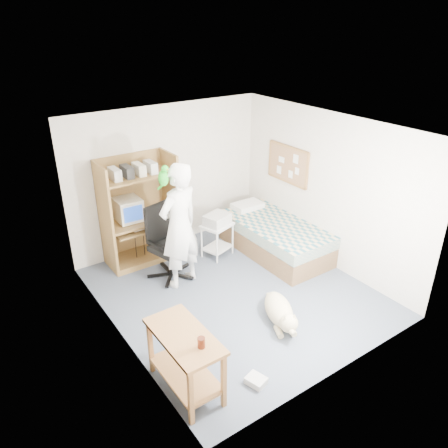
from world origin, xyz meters
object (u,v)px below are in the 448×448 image
at_px(bed, 274,237).
at_px(printer_cart, 217,235).
at_px(dog, 280,311).
at_px(office_chair, 167,252).
at_px(side_desk, 185,353).
at_px(computer_hutch, 139,215).
at_px(person, 179,226).

height_order(bed, printer_cart, bed).
xyz_separation_m(bed, dog, (-1.22, -1.54, -0.11)).
distance_m(bed, printer_cart, 1.01).
distance_m(office_chair, dog, 2.06).
relative_size(bed, dog, 2.00).
height_order(bed, side_desk, side_desk).
xyz_separation_m(side_desk, printer_cart, (1.96, 2.29, -0.10)).
bearing_deg(side_desk, office_chair, 66.50).
distance_m(bed, side_desk, 3.39).
relative_size(bed, side_desk, 2.02).
bearing_deg(office_chair, computer_hutch, 83.75).
height_order(computer_hutch, printer_cart, computer_hutch).
relative_size(side_desk, office_chair, 0.85).
xyz_separation_m(person, printer_cart, (0.94, 0.39, -0.58)).
bearing_deg(computer_hutch, side_desk, -106.14).
distance_m(side_desk, person, 2.21).
bearing_deg(office_chair, side_desk, -128.24).
distance_m(side_desk, office_chair, 2.41).
distance_m(office_chair, person, 0.64).
xyz_separation_m(computer_hutch, office_chair, (0.11, -0.73, -0.40)).
bearing_deg(office_chair, person, -92.74).
distance_m(bed, dog, 1.97).
relative_size(office_chair, person, 0.60).
xyz_separation_m(computer_hutch, side_desk, (-0.85, -2.94, -0.33)).
bearing_deg(bed, person, 177.56).
bearing_deg(dog, office_chair, 132.46).
bearing_deg(printer_cart, side_desk, -148.14).
height_order(side_desk, printer_cart, side_desk).
height_order(dog, printer_cart, printer_cart).
bearing_deg(office_chair, printer_cart, -10.04).
height_order(computer_hutch, side_desk, computer_hutch).
relative_size(bed, person, 1.03).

